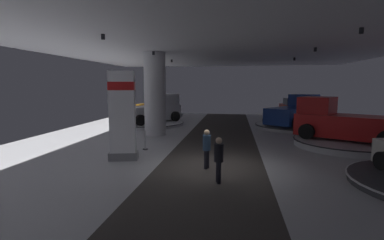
{
  "coord_description": "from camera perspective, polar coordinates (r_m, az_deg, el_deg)",
  "views": [
    {
      "loc": [
        0.93,
        -11.61,
        3.34
      ],
      "look_at": [
        -1.42,
        4.26,
        1.4
      ],
      "focal_mm": 27.07,
      "sensor_mm": 36.0,
      "label": 1
    }
  ],
  "objects": [
    {
      "name": "visitor_walking_near",
      "position": [
        9.95,
        5.27,
        -7.3
      ],
      "size": [
        0.32,
        0.32,
        1.59
      ],
      "color": "black",
      "rests_on": "ground"
    },
    {
      "name": "stanchion_a",
      "position": [
        15.28,
        -9.21,
        -4.4
      ],
      "size": [
        0.28,
        0.28,
        1.01
      ],
      "color": "#333338",
      "rests_on": "ground"
    },
    {
      "name": "pickup_truck_far_left",
      "position": [
        24.65,
        -7.76,
        1.82
      ],
      "size": [
        4.75,
        5.55,
        2.3
      ],
      "color": "silver",
      "rests_on": "display_platform_far_left"
    },
    {
      "name": "brand_sign_pylon",
      "position": [
        13.17,
        -13.53,
        1.06
      ],
      "size": [
        1.38,
        0.91,
        3.95
      ],
      "color": "slate",
      "rests_on": "ground"
    },
    {
      "name": "display_platform_far_right",
      "position": [
        23.9,
        19.25,
        -1.13
      ],
      "size": [
        5.76,
        5.76,
        0.29
      ],
      "color": "#B7B7BC",
      "rests_on": "ground"
    },
    {
      "name": "display_car_deep_left",
      "position": [
        31.48,
        -6.9,
        2.6
      ],
      "size": [
        4.28,
        2.31,
        1.71
      ],
      "color": "#B77519",
      "rests_on": "display_platform_deep_left"
    },
    {
      "name": "display_platform_mid_right",
      "position": [
        17.94,
        28.38,
        -4.01
      ],
      "size": [
        5.68,
        5.68,
        0.37
      ],
      "color": "#B7B7BC",
      "rests_on": "ground"
    },
    {
      "name": "ceiling_with_spotlights",
      "position": [
        11.86,
        3.95,
        17.62
      ],
      "size": [
        24.0,
        44.0,
        0.39
      ],
      "color": "silver"
    },
    {
      "name": "display_platform_deep_left",
      "position": [
        31.55,
        -6.82,
        1.02
      ],
      "size": [
        5.55,
        5.55,
        0.24
      ],
      "color": "#B7B7BC",
      "rests_on": "ground"
    },
    {
      "name": "column_left",
      "position": [
        19.56,
        -7.31,
        5.11
      ],
      "size": [
        1.44,
        1.44,
        5.5
      ],
      "color": "silver",
      "rests_on": "ground"
    },
    {
      "name": "pickup_truck_mid_right",
      "position": [
        17.85,
        27.57,
        -0.43
      ],
      "size": [
        5.62,
        4.62,
        2.3
      ],
      "color": "red",
      "rests_on": "display_platform_mid_right"
    },
    {
      "name": "display_platform_far_left",
      "position": [
        24.56,
        -8.3,
        -0.66
      ],
      "size": [
        5.68,
        5.68,
        0.25
      ],
      "color": "silver",
      "rests_on": "ground"
    },
    {
      "name": "ground",
      "position": [
        12.13,
        3.72,
        -9.23
      ],
      "size": [
        24.0,
        44.0,
        0.06
      ],
      "color": "#B2B2B7"
    },
    {
      "name": "visitor_walking_far",
      "position": [
        11.61,
        2.91,
        -5.22
      ],
      "size": [
        0.32,
        0.32,
        1.59
      ],
      "color": "black",
      "rests_on": "ground"
    },
    {
      "name": "display_car_deep_right",
      "position": [
        30.41,
        19.22,
        2.32
      ],
      "size": [
        2.42,
        4.32,
        1.71
      ],
      "color": "maroon",
      "rests_on": "display_platform_deep_right"
    },
    {
      "name": "pickup_truck_far_right",
      "position": [
        24.07,
        19.7,
        1.45
      ],
      "size": [
        4.9,
        5.48,
        2.3
      ],
      "color": "navy",
      "rests_on": "display_platform_far_right"
    },
    {
      "name": "display_platform_deep_right",
      "position": [
        30.52,
        19.13,
        0.6
      ],
      "size": [
        5.57,
        5.57,
        0.35
      ],
      "color": "silver",
      "rests_on": "ground"
    }
  ]
}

